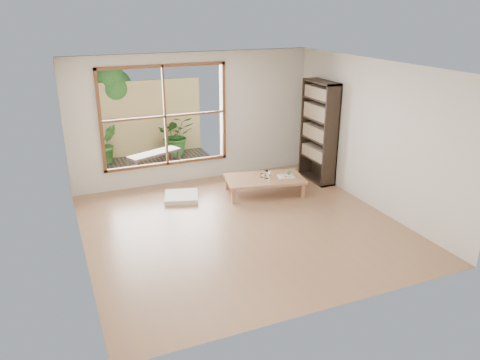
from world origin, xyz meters
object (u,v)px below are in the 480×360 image
Objects in this scene: low_table at (264,180)px; food_tray at (286,176)px; bookshelf at (319,132)px; garden_bench at (154,155)px.

low_table is 4.65× the size of food_tray.
garden_bench is at bearing 147.35° from bookshelf.
garden_bench is at bearing 143.64° from food_tray.
garden_bench is (-2.05, 2.30, 0.00)m from food_tray.
bookshelf reaches higher than garden_bench.
bookshelf reaches higher than food_tray.
bookshelf is at bearing 34.49° from food_tray.
bookshelf is 5.90× the size of food_tray.
bookshelf is 1.22m from food_tray.
bookshelf is at bearing 23.57° from low_table.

